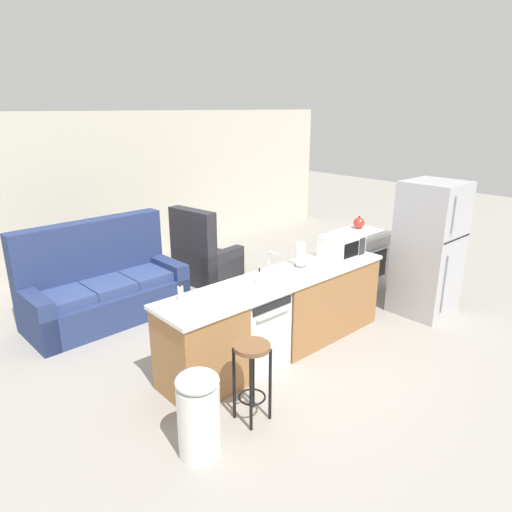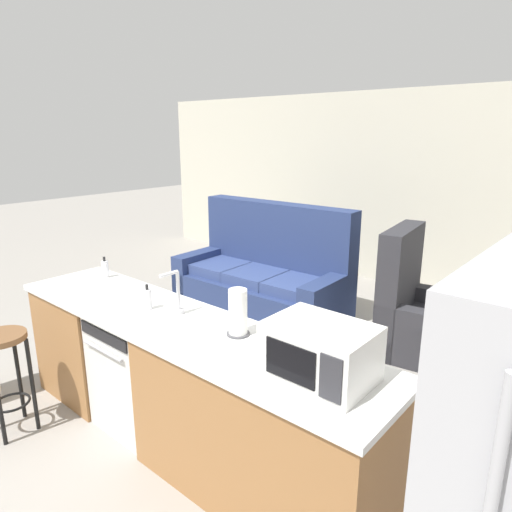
{
  "view_description": "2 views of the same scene",
  "coord_description": "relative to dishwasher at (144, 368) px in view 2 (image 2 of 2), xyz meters",
  "views": [
    {
      "loc": [
        -3.16,
        -3.27,
        2.67
      ],
      "look_at": [
        0.09,
        0.33,
        1.07
      ],
      "focal_mm": 32.0,
      "sensor_mm": 36.0,
      "label": 1
    },
    {
      "loc": [
        2.27,
        -1.71,
        2.06
      ],
      "look_at": [
        0.09,
        0.83,
        1.15
      ],
      "focal_mm": 32.0,
      "sensor_mm": 36.0,
      "label": 2
    }
  ],
  "objects": [
    {
      "name": "ground_plane",
      "position": [
        0.25,
        0.0,
        -0.42
      ],
      "size": [
        24.0,
        24.0,
        0.0
      ],
      "primitive_type": "plane",
      "color": "gray"
    },
    {
      "name": "wall_back",
      "position": [
        0.55,
        4.2,
        0.88
      ],
      "size": [
        10.0,
        0.06,
        2.6
      ],
      "color": "beige",
      "rests_on": "ground_plane"
    },
    {
      "name": "kitchen_counter",
      "position": [
        0.49,
        0.0,
        -0.0
      ],
      "size": [
        2.94,
        0.66,
        0.9
      ],
      "color": "#9E6B3D",
      "rests_on": "ground_plane"
    },
    {
      "name": "dishwasher",
      "position": [
        0.0,
        0.0,
        0.0
      ],
      "size": [
        0.58,
        0.61,
        0.84
      ],
      "color": "silver",
      "rests_on": "ground_plane"
    },
    {
      "name": "microwave",
      "position": [
        1.46,
        -0.0,
        0.62
      ],
      "size": [
        0.5,
        0.37,
        0.28
      ],
      "color": "white",
      "rests_on": "kitchen_counter"
    },
    {
      "name": "sink_faucet",
      "position": [
        0.31,
        0.07,
        0.61
      ],
      "size": [
        0.07,
        0.18,
        0.3
      ],
      "color": "silver",
      "rests_on": "kitchen_counter"
    },
    {
      "name": "paper_towel_roll",
      "position": [
        0.83,
        0.1,
        0.62
      ],
      "size": [
        0.14,
        0.14,
        0.28
      ],
      "color": "#4C4C51",
      "rests_on": "kitchen_counter"
    },
    {
      "name": "soap_bottle",
      "position": [
        0.09,
        0.0,
        0.55
      ],
      "size": [
        0.06,
        0.06,
        0.18
      ],
      "color": "silver",
      "rests_on": "kitchen_counter"
    },
    {
      "name": "dish_soap_bottle",
      "position": [
        -0.75,
        0.2,
        0.55
      ],
      "size": [
        0.06,
        0.06,
        0.18
      ],
      "color": "silver",
      "rests_on": "kitchen_counter"
    },
    {
      "name": "bar_stool",
      "position": [
        -0.62,
        -0.69,
        0.11
      ],
      "size": [
        0.32,
        0.32,
        0.74
      ],
      "color": "brown",
      "rests_on": "ground_plane"
    },
    {
      "name": "couch",
      "position": [
        -0.69,
        2.2,
        -0.03
      ],
      "size": [
        2.03,
        0.97,
        1.27
      ],
      "color": "navy",
      "rests_on": "ground_plane"
    },
    {
      "name": "armchair",
      "position": [
        1.06,
        2.37,
        -0.07
      ],
      "size": [
        0.91,
        0.95,
        1.2
      ],
      "color": "#2D2D33",
      "rests_on": "ground_plane"
    }
  ]
}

